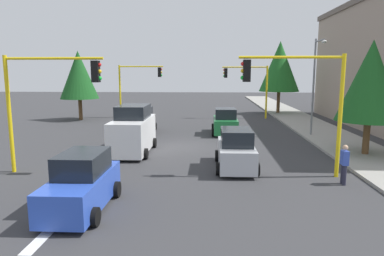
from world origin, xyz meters
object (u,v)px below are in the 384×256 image
Objects in this scene: traffic_signal_near_left at (299,91)px; tree_opposite_side at (79,75)px; delivery_van_white at (133,131)px; car_green at (225,122)px; street_lamp_curbside at (316,77)px; pedestrian_crossing at (344,163)px; tree_roadside_far at (280,66)px; car_black at (142,121)px; traffic_signal_far_right at (138,80)px; traffic_signal_far_left at (248,81)px; car_blue at (82,184)px; tree_roadside_near at (371,81)px; car_silver at (236,150)px; traffic_signal_near_right at (47,90)px.

tree_opposite_side reaches higher than traffic_signal_near_left.
delivery_van_white is (13.76, 8.30, -3.12)m from tree_opposite_side.
tree_opposite_side is 1.73× the size of car_green.
street_lamp_curbside is at bearing 79.42° from car_green.
traffic_signal_near_left is at bearing -122.53° from pedestrian_crossing.
tree_roadside_far is 2.07× the size of car_green.
car_black is at bearing -93.59° from car_green.
car_green is (13.22, -6.54, -4.40)m from tree_roadside_far.
pedestrian_crossing is (10.71, -1.81, -3.44)m from street_lamp_curbside.
traffic_signal_far_right reaches higher than pedestrian_crossing.
traffic_signal_near_left is at bearing 0.07° from traffic_signal_far_left.
street_lamp_curbside is 18.54m from car_blue.
tree_roadside_near is at bearing 48.07° from car_green.
car_black is (8.82, -9.18, -2.89)m from traffic_signal_far_left.
pedestrian_crossing is (5.35, 10.09, -0.37)m from delivery_van_white.
traffic_signal_far_left is 13.05m from car_black.
car_blue is at bearing -18.73° from traffic_signal_far_left.
traffic_signal_far_left is at bearing 172.17° from car_silver.
car_blue is (28.28, -12.09, -4.40)m from tree_roadside_far.
traffic_signal_near_right is at bearing -34.87° from delivery_van_white.
tree_opposite_side is at bearing -148.90° from delivery_van_white.
traffic_signal_far_left is 11.00m from street_lamp_curbside.
tree_opposite_side reaches higher than car_green.
tree_roadside_far is 23.56m from delivery_van_white.
pedestrian_crossing is (11.88, 4.44, 0.01)m from car_green.
traffic_signal_far_left is 10.03m from car_green.
traffic_signal_near_right is at bearing -38.64° from car_green.
tree_opposite_side is 1.65× the size of car_blue.
traffic_signal_near_left is at bearing 39.44° from car_black.
car_silver is at bearing 24.79° from traffic_signal_far_right.
traffic_signal_near_right reaches higher than car_green.
street_lamp_curbside is at bearing 122.89° from traffic_signal_near_right.
traffic_signal_far_right is 9.53m from car_black.
car_silver is (2.84, -7.45, -3.30)m from tree_roadside_near.
traffic_signal_far_left is at bearing 133.85° from car_black.
tree_opposite_side is (-8.39, -20.20, 0.05)m from street_lamp_curbside.
tree_opposite_side reaches higher than car_silver.
traffic_signal_far_left is at bearing -161.09° from street_lamp_curbside.
tree_roadside_near reaches higher than traffic_signal_near_left.
street_lamp_curbside is 1.72× the size of car_silver.
tree_roadside_far is at bearing 136.02° from traffic_signal_far_left.
tree_opposite_side reaches higher than traffic_signal_near_right.
car_black is (8.82, 2.12, -2.94)m from traffic_signal_far_right.
car_black is (-1.57, -12.74, -3.45)m from street_lamp_curbside.
tree_roadside_near is 0.80× the size of tree_roadside_far.
car_silver is (22.84, -6.45, -4.40)m from tree_roadside_far.
traffic_signal_far_left reaches higher than car_silver.
traffic_signal_near_left is 24.53m from tree_opposite_side.
traffic_signal_near_left is 6.28m from tree_roadside_near.
car_green is at bearing -165.90° from traffic_signal_near_left.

